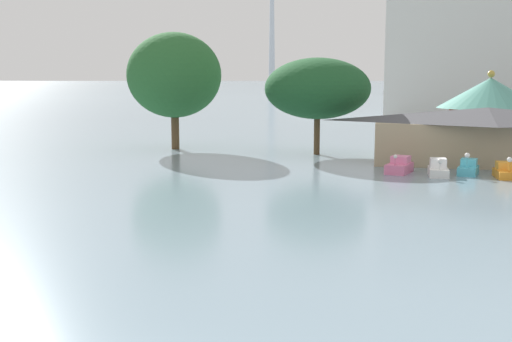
{
  "coord_description": "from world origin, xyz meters",
  "views": [
    {
      "loc": [
        6.65,
        -11.92,
        7.23
      ],
      "look_at": [
        -0.04,
        19.5,
        2.42
      ],
      "focal_mm": 44.43,
      "sensor_mm": 36.0,
      "label": 1
    }
  ],
  "objects_px": {
    "shoreline_tree_tall_left": "(174,75)",
    "pedal_boat_pink": "(399,166)",
    "pedal_boat_orange": "(505,171)",
    "shoreline_tree_mid": "(318,89)",
    "boathouse": "(487,135)",
    "pedal_boat_cyan": "(468,168)",
    "pedal_boat_white": "(438,169)",
    "background_building_block": "(484,47)",
    "green_roof_pavilion": "(489,109)"
  },
  "relations": [
    {
      "from": "boathouse",
      "to": "green_roof_pavilion",
      "type": "height_order",
      "value": "green_roof_pavilion"
    },
    {
      "from": "pedal_boat_white",
      "to": "boathouse",
      "type": "bearing_deg",
      "value": 148.75
    },
    {
      "from": "pedal_boat_white",
      "to": "green_roof_pavilion",
      "type": "xyz_separation_m",
      "value": [
        5.85,
        17.55,
        3.56
      ]
    },
    {
      "from": "shoreline_tree_tall_left",
      "to": "pedal_boat_pink",
      "type": "bearing_deg",
      "value": -27.88
    },
    {
      "from": "pedal_boat_cyan",
      "to": "pedal_boat_orange",
      "type": "bearing_deg",
      "value": 81.08
    },
    {
      "from": "green_roof_pavilion",
      "to": "shoreline_tree_tall_left",
      "type": "height_order",
      "value": "shoreline_tree_tall_left"
    },
    {
      "from": "pedal_boat_white",
      "to": "pedal_boat_cyan",
      "type": "height_order",
      "value": "pedal_boat_cyan"
    },
    {
      "from": "pedal_boat_cyan",
      "to": "pedal_boat_orange",
      "type": "xyz_separation_m",
      "value": [
        2.43,
        -0.99,
        -0.02
      ]
    },
    {
      "from": "shoreline_tree_tall_left",
      "to": "pedal_boat_cyan",
      "type": "bearing_deg",
      "value": -23.17
    },
    {
      "from": "pedal_boat_cyan",
      "to": "pedal_boat_orange",
      "type": "distance_m",
      "value": 2.63
    },
    {
      "from": "pedal_boat_cyan",
      "to": "shoreline_tree_mid",
      "type": "height_order",
      "value": "shoreline_tree_mid"
    },
    {
      "from": "green_roof_pavilion",
      "to": "shoreline_tree_mid",
      "type": "height_order",
      "value": "shoreline_tree_mid"
    },
    {
      "from": "pedal_boat_orange",
      "to": "boathouse",
      "type": "distance_m",
      "value": 7.54
    },
    {
      "from": "pedal_boat_orange",
      "to": "boathouse",
      "type": "height_order",
      "value": "boathouse"
    },
    {
      "from": "boathouse",
      "to": "pedal_boat_pink",
      "type": "bearing_deg",
      "value": -138.01
    },
    {
      "from": "pedal_boat_cyan",
      "to": "shoreline_tree_mid",
      "type": "relative_size",
      "value": 0.26
    },
    {
      "from": "pedal_boat_orange",
      "to": "boathouse",
      "type": "bearing_deg",
      "value": 179.53
    },
    {
      "from": "pedal_boat_cyan",
      "to": "shoreline_tree_tall_left",
      "type": "height_order",
      "value": "shoreline_tree_tall_left"
    },
    {
      "from": "boathouse",
      "to": "shoreline_tree_mid",
      "type": "bearing_deg",
      "value": 165.64
    },
    {
      "from": "pedal_boat_pink",
      "to": "background_building_block",
      "type": "distance_m",
      "value": 64.33
    },
    {
      "from": "pedal_boat_white",
      "to": "pedal_boat_orange",
      "type": "height_order",
      "value": "pedal_boat_orange"
    },
    {
      "from": "shoreline_tree_tall_left",
      "to": "shoreline_tree_mid",
      "type": "distance_m",
      "value": 14.52
    },
    {
      "from": "pedal_boat_cyan",
      "to": "shoreline_tree_tall_left",
      "type": "xyz_separation_m",
      "value": [
        -26.83,
        11.48,
        6.84
      ]
    },
    {
      "from": "pedal_boat_white",
      "to": "pedal_boat_orange",
      "type": "relative_size",
      "value": 1.08
    },
    {
      "from": "pedal_boat_pink",
      "to": "shoreline_tree_tall_left",
      "type": "bearing_deg",
      "value": -101.81
    },
    {
      "from": "pedal_boat_orange",
      "to": "shoreline_tree_mid",
      "type": "height_order",
      "value": "shoreline_tree_mid"
    },
    {
      "from": "background_building_block",
      "to": "green_roof_pavilion",
      "type": "bearing_deg",
      "value": -96.48
    },
    {
      "from": "shoreline_tree_tall_left",
      "to": "pedal_boat_white",
      "type": "bearing_deg",
      "value": -26.93
    },
    {
      "from": "boathouse",
      "to": "background_building_block",
      "type": "relative_size",
      "value": 0.61
    },
    {
      "from": "pedal_boat_white",
      "to": "shoreline_tree_tall_left",
      "type": "xyz_separation_m",
      "value": [
        -24.6,
        12.5,
        6.83
      ]
    },
    {
      "from": "pedal_boat_cyan",
      "to": "green_roof_pavilion",
      "type": "height_order",
      "value": "green_roof_pavilion"
    },
    {
      "from": "pedal_boat_white",
      "to": "boathouse",
      "type": "distance_m",
      "value": 8.68
    },
    {
      "from": "shoreline_tree_mid",
      "to": "background_building_block",
      "type": "bearing_deg",
      "value": 67.73
    },
    {
      "from": "pedal_boat_pink",
      "to": "pedal_boat_white",
      "type": "height_order",
      "value": "pedal_boat_pink"
    },
    {
      "from": "pedal_boat_pink",
      "to": "shoreline_tree_mid",
      "type": "bearing_deg",
      "value": -127.41
    },
    {
      "from": "pedal_boat_cyan",
      "to": "shoreline_tree_tall_left",
      "type": "bearing_deg",
      "value": -99.83
    },
    {
      "from": "green_roof_pavilion",
      "to": "boathouse",
      "type": "bearing_deg",
      "value": -98.66
    },
    {
      "from": "green_roof_pavilion",
      "to": "shoreline_tree_mid",
      "type": "xyz_separation_m",
      "value": [
        -16.06,
        -6.54,
        2.05
      ]
    },
    {
      "from": "pedal_boat_cyan",
      "to": "shoreline_tree_tall_left",
      "type": "distance_m",
      "value": 29.97
    },
    {
      "from": "pedal_boat_orange",
      "to": "shoreline_tree_mid",
      "type": "bearing_deg",
      "value": -129.79
    },
    {
      "from": "green_roof_pavilion",
      "to": "background_building_block",
      "type": "distance_m",
      "value": 46.16
    },
    {
      "from": "green_roof_pavilion",
      "to": "pedal_boat_cyan",
      "type": "bearing_deg",
      "value": -102.37
    },
    {
      "from": "pedal_boat_pink",
      "to": "green_roof_pavilion",
      "type": "xyz_separation_m",
      "value": [
        8.61,
        16.6,
        3.56
      ]
    },
    {
      "from": "pedal_boat_white",
      "to": "background_building_block",
      "type": "height_order",
      "value": "background_building_block"
    },
    {
      "from": "pedal_boat_cyan",
      "to": "green_roof_pavilion",
      "type": "xyz_separation_m",
      "value": [
        3.63,
        16.53,
        3.57
      ]
    },
    {
      "from": "pedal_boat_cyan",
      "to": "background_building_block",
      "type": "xyz_separation_m",
      "value": [
        8.76,
        61.73,
        11.39
      ]
    },
    {
      "from": "pedal_boat_pink",
      "to": "boathouse",
      "type": "height_order",
      "value": "boathouse"
    },
    {
      "from": "pedal_boat_orange",
      "to": "pedal_boat_pink",
      "type": "bearing_deg",
      "value": -100.42
    },
    {
      "from": "pedal_boat_white",
      "to": "shoreline_tree_tall_left",
      "type": "height_order",
      "value": "shoreline_tree_tall_left"
    },
    {
      "from": "pedal_boat_pink",
      "to": "pedal_boat_cyan",
      "type": "distance_m",
      "value": 4.99
    }
  ]
}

